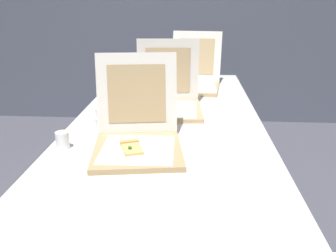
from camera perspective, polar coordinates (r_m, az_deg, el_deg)
table at (r=1.74m, az=-0.27°, el=-1.08°), size 0.96×2.36×0.73m
pizza_box_front at (r=1.44m, az=-5.05°, el=-1.79°), size 0.41×0.47×0.37m
pizza_box_middle at (r=1.92m, az=0.01°, el=4.14°), size 0.38×0.39×0.37m
pizza_box_back at (r=2.42m, az=4.14°, el=7.51°), size 0.40×0.49×0.36m
cup_white_mid at (r=1.78m, az=-10.90°, el=1.76°), size 0.06×0.06×0.07m
cup_white_near_center at (r=1.64m, az=-10.83°, el=0.10°), size 0.06×0.06×0.07m
cup_white_far at (r=2.13m, az=-6.21°, el=5.12°), size 0.06×0.06×0.07m
cup_white_near_left at (r=1.51m, az=-16.92°, el=-2.24°), size 0.06×0.06×0.07m
napkin_pile at (r=0.96m, az=-5.32°, el=-17.92°), size 0.17×0.17×0.01m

